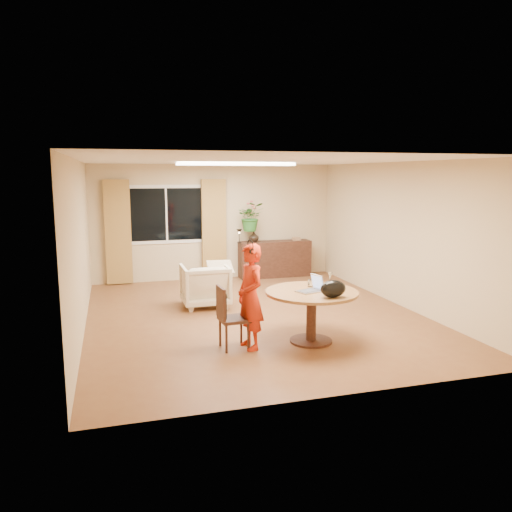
{
  "coord_description": "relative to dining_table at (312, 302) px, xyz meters",
  "views": [
    {
      "loc": [
        -2.28,
        -7.9,
        2.39
      ],
      "look_at": [
        -0.03,
        -0.2,
        1.06
      ],
      "focal_mm": 35.0,
      "sensor_mm": 36.0,
      "label": 1
    }
  ],
  "objects": [
    {
      "name": "child",
      "position": [
        -0.9,
        0.0,
        0.14
      ],
      "size": [
        0.59,
        0.44,
        1.46
      ],
      "primitive_type": "imported",
      "rotation": [
        0.0,
        0.0,
        -1.39
      ],
      "color": "red",
      "rests_on": "floor"
    },
    {
      "name": "dining_chair",
      "position": [
        -1.12,
        0.06,
        -0.15
      ],
      "size": [
        0.45,
        0.41,
        0.88
      ],
      "primitive_type": null,
      "rotation": [
        0.0,
        0.0,
        0.07
      ],
      "color": "black",
      "rests_on": "floor"
    },
    {
      "name": "tumbler",
      "position": [
        0.09,
        0.26,
        0.21
      ],
      "size": [
        0.07,
        0.07,
        0.11
      ],
      "primitive_type": null,
      "rotation": [
        0.0,
        0.0,
        0.01
      ],
      "color": "white",
      "rests_on": "dining_table"
    },
    {
      "name": "curtain_left",
      "position": [
        -2.55,
        4.67,
        0.56
      ],
      "size": [
        0.55,
        0.08,
        2.25
      ],
      "primitive_type": "cube",
      "color": "brown",
      "rests_on": "wall_back"
    },
    {
      "name": "wall_left",
      "position": [
        -3.15,
        1.52,
        0.71
      ],
      "size": [
        0.0,
        6.5,
        6.5
      ],
      "primitive_type": "plane",
      "rotation": [
        1.57,
        0.0,
        1.57
      ],
      "color": "#CEB686",
      "rests_on": "floor"
    },
    {
      "name": "desk_lamp",
      "position": [
        0.08,
        4.48,
        0.42
      ],
      "size": [
        0.17,
        0.17,
        0.33
      ],
      "primitive_type": null,
      "rotation": [
        0.0,
        0.0,
        -0.27
      ],
      "color": "black",
      "rests_on": "sideboard"
    },
    {
      "name": "armchair",
      "position": [
        -1.1,
        2.38,
        -0.2
      ],
      "size": [
        0.83,
        0.85,
        0.77
      ],
      "primitive_type": "imported",
      "rotation": [
        0.0,
        0.0,
        3.14
      ],
      "color": "beige",
      "rests_on": "floor"
    },
    {
      "name": "handbag",
      "position": [
        0.13,
        -0.43,
        0.28
      ],
      "size": [
        0.37,
        0.22,
        0.24
      ],
      "primitive_type": null,
      "rotation": [
        0.0,
        0.0,
        0.04
      ],
      "color": "black",
      "rests_on": "dining_table"
    },
    {
      "name": "wine_glass",
      "position": [
        0.36,
        0.18,
        0.27
      ],
      "size": [
        0.08,
        0.08,
        0.22
      ],
      "primitive_type": null,
      "rotation": [
        0.0,
        0.0,
        0.06
      ],
      "color": "white",
      "rests_on": "dining_table"
    },
    {
      "name": "curtain_right",
      "position": [
        -0.45,
        4.67,
        0.56
      ],
      "size": [
        0.55,
        0.08,
        2.25
      ],
      "primitive_type": "cube",
      "color": "brown",
      "rests_on": "wall_back"
    },
    {
      "name": "pot_lid",
      "position": [
        0.25,
        0.35,
        0.18
      ],
      "size": [
        0.25,
        0.25,
        0.03
      ],
      "primitive_type": null,
      "rotation": [
        0.0,
        0.0,
        0.29
      ],
      "color": "white",
      "rests_on": "dining_table"
    },
    {
      "name": "wall_right",
      "position": [
        2.35,
        1.52,
        0.71
      ],
      "size": [
        0.0,
        6.5,
        6.5
      ],
      "primitive_type": "plane",
      "rotation": [
        1.57,
        0.0,
        -1.57
      ],
      "color": "#CEB686",
      "rests_on": "floor"
    },
    {
      "name": "laptop",
      "position": [
        -0.06,
        -0.04,
        0.28
      ],
      "size": [
        0.42,
        0.35,
        0.24
      ],
      "primitive_type": null,
      "rotation": [
        0.0,
        0.0,
        0.34
      ],
      "color": "#B7B7BC",
      "rests_on": "dining_table"
    },
    {
      "name": "sideboard",
      "position": [
        0.95,
        4.53,
        -0.17
      ],
      "size": [
        1.68,
        0.41,
        0.84
      ],
      "primitive_type": "cube",
      "color": "black",
      "rests_on": "floor"
    },
    {
      "name": "throw",
      "position": [
        -0.82,
        2.37,
        0.2
      ],
      "size": [
        0.5,
        0.59,
        0.03
      ],
      "primitive_type": null,
      "rotation": [
        0.0,
        0.0,
        -0.09
      ],
      "color": "beige",
      "rests_on": "armchair"
    },
    {
      "name": "ceiling_panel",
      "position": [
        -0.4,
        2.72,
        1.98
      ],
      "size": [
        2.2,
        0.35,
        0.05
      ],
      "primitive_type": "cube",
      "color": "white",
      "rests_on": "ceiling"
    },
    {
      "name": "wall_back",
      "position": [
        -0.4,
        4.77,
        0.71
      ],
      "size": [
        5.5,
        0.0,
        5.5
      ],
      "primitive_type": "plane",
      "rotation": [
        1.57,
        0.0,
        0.0
      ],
      "color": "#CEB686",
      "rests_on": "floor"
    },
    {
      "name": "ceiling",
      "position": [
        -0.4,
        1.52,
        2.01
      ],
      "size": [
        6.5,
        6.5,
        0.0
      ],
      "primitive_type": "plane",
      "rotation": [
        3.14,
        0.0,
        0.0
      ],
      "color": "white",
      "rests_on": "wall_back"
    },
    {
      "name": "bouquet",
      "position": [
        0.37,
        4.53,
        0.83
      ],
      "size": [
        0.67,
        0.6,
        0.66
      ],
      "primitive_type": "imported",
      "rotation": [
        0.0,
        0.0,
        -0.16
      ],
      "color": "#2F6827",
      "rests_on": "vase"
    },
    {
      "name": "window",
      "position": [
        -1.5,
        4.75,
        0.91
      ],
      "size": [
        1.7,
        0.03,
        1.3
      ],
      "color": "white",
      "rests_on": "wall_back"
    },
    {
      "name": "book_stack",
      "position": [
        1.49,
        4.53,
        0.29
      ],
      "size": [
        0.19,
        0.15,
        0.08
      ],
      "primitive_type": null,
      "rotation": [
        0.0,
        0.0,
        0.04
      ],
      "color": "brown",
      "rests_on": "sideboard"
    },
    {
      "name": "dining_table",
      "position": [
        0.0,
        0.0,
        0.0
      ],
      "size": [
        1.32,
        1.32,
        0.75
      ],
      "color": "brown",
      "rests_on": "floor"
    },
    {
      "name": "floor",
      "position": [
        -0.4,
        1.52,
        -0.59
      ],
      "size": [
        6.5,
        6.5,
        0.0
      ],
      "primitive_type": "plane",
      "color": "brown",
      "rests_on": "ground"
    },
    {
      "name": "vase",
      "position": [
        0.44,
        4.53,
        0.38
      ],
      "size": [
        0.25,
        0.25,
        0.25
      ],
      "primitive_type": "imported",
      "rotation": [
        0.0,
        0.0,
        0.04
      ],
      "color": "black",
      "rests_on": "sideboard"
    }
  ]
}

